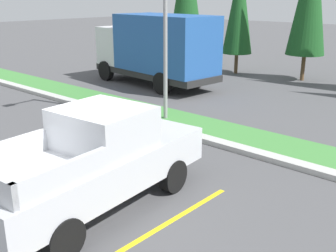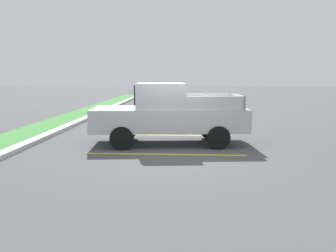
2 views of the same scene
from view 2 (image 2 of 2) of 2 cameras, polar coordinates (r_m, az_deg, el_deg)
ground_plane at (r=10.23m, az=1.32°, el=-4.17°), size 120.00×120.00×0.00m
parking_line_near at (r=9.53m, az=-0.24°, el=-5.15°), size 0.12×4.80×0.01m
parking_line_far at (r=12.55m, az=0.58°, el=-1.66°), size 0.12×4.80×0.01m
curb_strip at (r=11.51m, az=-24.47°, el=-3.13°), size 56.00×0.40×0.15m
pickup_truck_main at (r=10.86m, az=-0.04°, el=2.18°), size 2.34×5.37×2.10m
traffic_cone at (r=13.61m, az=5.63°, el=0.36°), size 0.36×0.36×0.60m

